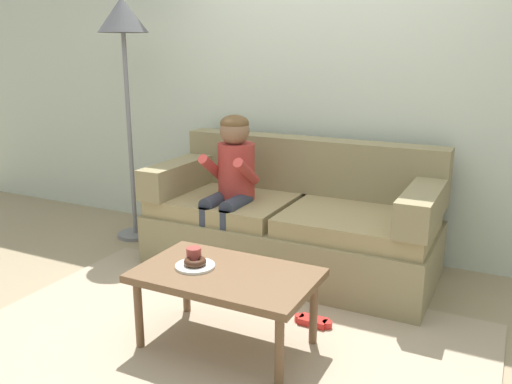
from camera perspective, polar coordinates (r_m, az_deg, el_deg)
ground at (r=3.24m, az=-1.09°, el=-13.40°), size 10.00×10.00×0.00m
wall_back at (r=4.14m, az=8.05°, el=12.95°), size 8.00×0.10×2.80m
area_rug at (r=3.05m, az=-3.34°, el=-15.29°), size 2.76×1.68×0.01m
couch at (r=3.84m, az=3.96°, el=-3.35°), size 1.99×0.90×0.90m
coffee_table at (r=2.82m, az=-3.19°, el=-9.36°), size 0.93×0.56×0.43m
person_child at (r=3.73m, az=-2.67°, el=1.52°), size 0.34×0.58×1.10m
plate at (r=2.86m, az=-6.48°, el=-7.82°), size 0.21×0.21×0.01m
donut at (r=2.85m, az=-6.50°, el=-7.36°), size 0.16×0.16×0.04m
mug at (r=2.90m, az=-6.62°, el=-6.75°), size 0.08×0.08×0.09m
toy_controller at (r=3.18m, az=6.09°, el=-13.60°), size 0.23×0.09×0.05m
floor_lamp at (r=4.41m, az=-13.91°, el=15.81°), size 0.39×0.39×1.92m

